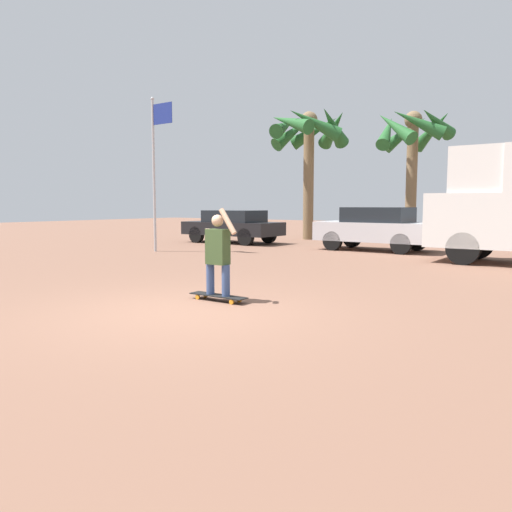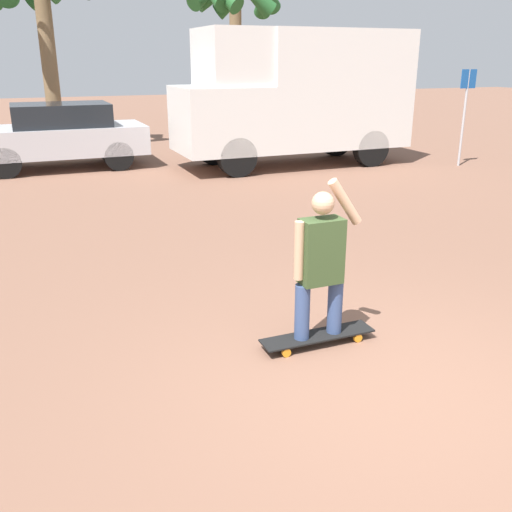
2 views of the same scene
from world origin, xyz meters
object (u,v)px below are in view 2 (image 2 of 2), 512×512
(parked_car_silver, at_px, (60,134))
(street_sign, at_px, (465,105))
(camper_van, at_px, (297,93))
(skateboard, at_px, (318,336))
(person_skateboarder, at_px, (321,259))

(parked_car_silver, height_order, street_sign, street_sign)
(parked_car_silver, bearing_deg, camper_van, -17.61)
(skateboard, distance_m, camper_van, 9.79)
(person_skateboarder, height_order, street_sign, street_sign)
(skateboard, xyz_separation_m, camper_van, (4.07, 8.75, 1.67))
(camper_van, height_order, parked_car_silver, camper_van)
(parked_car_silver, distance_m, street_sign, 9.89)
(camper_van, bearing_deg, street_sign, -24.34)
(skateboard, relative_size, camper_van, 0.19)
(camper_van, height_order, street_sign, camper_van)
(person_skateboarder, xyz_separation_m, camper_van, (4.07, 8.75, 0.89))
(skateboard, xyz_separation_m, street_sign, (7.80, 7.06, 1.41))
(skateboard, xyz_separation_m, person_skateboarder, (-0.00, -0.00, 0.78))
(person_skateboarder, bearing_deg, camper_van, 65.07)
(street_sign, bearing_deg, camper_van, 155.66)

